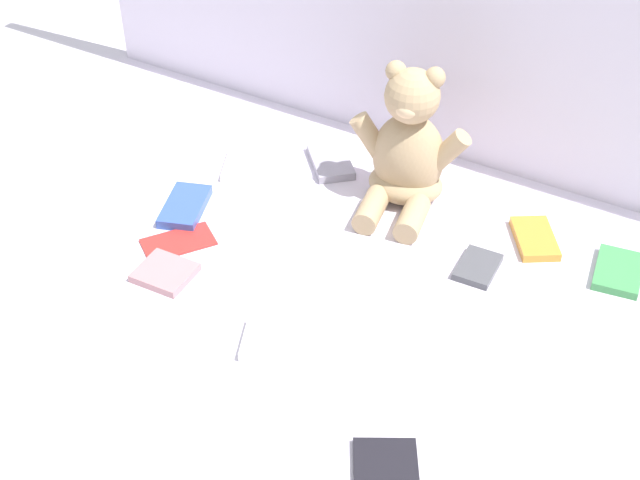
% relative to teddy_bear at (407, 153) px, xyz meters
% --- Properties ---
extents(ground_plane, '(3.20, 3.20, 0.00)m').
position_rel_teddy_bear_xyz_m(ground_plane, '(-0.02, -0.21, -0.11)').
color(ground_plane, silver).
extents(teddy_bear, '(0.25, 0.23, 0.29)m').
position_rel_teddy_bear_xyz_m(teddy_bear, '(0.00, 0.00, 0.00)').
color(teddy_bear, tan).
rests_on(teddy_bear, ground_plane).
extents(book_case_0, '(0.16, 0.13, 0.02)m').
position_rel_teddy_bear_xyz_m(book_case_0, '(0.01, -0.48, -0.10)').
color(book_case_0, white).
rests_on(book_case_0, ground_plane).
extents(book_case_1, '(0.15, 0.15, 0.02)m').
position_rel_teddy_bear_xyz_m(book_case_1, '(-0.19, 0.03, -0.10)').
color(book_case_1, '#9B95A6').
rests_on(book_case_1, ground_plane).
extents(book_case_2, '(0.07, 0.10, 0.01)m').
position_rel_teddy_bear_xyz_m(book_case_2, '(0.21, -0.13, -0.10)').
color(book_case_2, '#4B4C52').
rests_on(book_case_2, ground_plane).
extents(book_case_3, '(0.11, 0.14, 0.01)m').
position_rel_teddy_bear_xyz_m(book_case_3, '(-0.35, -0.08, -0.10)').
color(book_case_3, white).
rests_on(book_case_3, ground_plane).
extents(book_case_4, '(0.13, 0.14, 0.02)m').
position_rel_teddy_bear_xyz_m(book_case_4, '(0.28, -0.00, -0.10)').
color(book_case_4, orange).
rests_on(book_case_4, ground_plane).
extents(book_case_5, '(0.12, 0.12, 0.01)m').
position_rel_teddy_bear_xyz_m(book_case_5, '(0.26, -0.60, -0.10)').
color(book_case_5, black).
rests_on(book_case_5, ground_plane).
extents(book_case_6, '(0.10, 0.09, 0.02)m').
position_rel_teddy_bear_xyz_m(book_case_6, '(-0.27, -0.43, -0.10)').
color(book_case_6, '#B67E83').
rests_on(book_case_6, ground_plane).
extents(book_case_7, '(0.10, 0.13, 0.02)m').
position_rel_teddy_bear_xyz_m(book_case_7, '(0.44, -0.02, -0.10)').
color(book_case_7, '#3F904D').
rests_on(book_case_7, ground_plane).
extents(book_case_8, '(0.12, 0.15, 0.02)m').
position_rel_teddy_bear_xyz_m(book_case_8, '(-0.36, -0.26, -0.10)').
color(book_case_8, '#3657B4').
rests_on(book_case_8, ground_plane).
extents(book_case_9, '(0.14, 0.15, 0.01)m').
position_rel_teddy_bear_xyz_m(book_case_9, '(-0.31, -0.35, -0.10)').
color(book_case_9, red).
rests_on(book_case_9, ground_plane).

